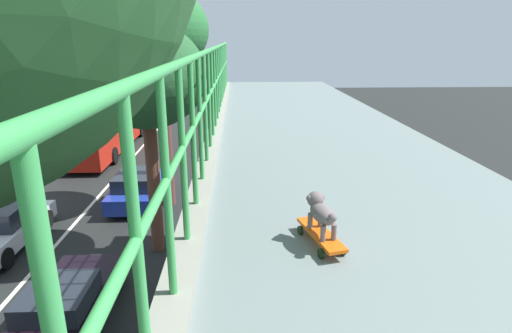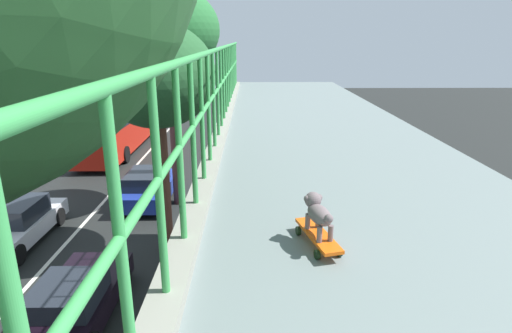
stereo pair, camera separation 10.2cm
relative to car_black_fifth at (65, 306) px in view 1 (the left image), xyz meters
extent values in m
cylinder|color=green|center=(3.94, -7.53, 5.52)|extent=(0.04, 0.04, 1.15)
cylinder|color=green|center=(3.94, -6.90, 5.52)|extent=(0.04, 0.04, 1.15)
cylinder|color=green|center=(3.94, -6.27, 5.52)|extent=(0.04, 0.04, 1.15)
cylinder|color=green|center=(3.94, -5.64, 5.52)|extent=(0.04, 0.04, 1.15)
cylinder|color=green|center=(3.94, -5.01, 5.52)|extent=(0.04, 0.04, 1.15)
cylinder|color=green|center=(3.94, -4.38, 5.52)|extent=(0.04, 0.04, 1.15)
cylinder|color=green|center=(3.94, -3.75, 5.52)|extent=(0.04, 0.04, 1.15)
cylinder|color=green|center=(3.94, -3.12, 5.52)|extent=(0.04, 0.04, 1.15)
cylinder|color=green|center=(3.94, -2.49, 5.52)|extent=(0.04, 0.04, 1.15)
cylinder|color=green|center=(3.94, -1.86, 5.52)|extent=(0.04, 0.04, 1.15)
cylinder|color=green|center=(3.94, -1.23, 5.52)|extent=(0.04, 0.04, 1.15)
cylinder|color=green|center=(3.94, -0.60, 5.52)|extent=(0.04, 0.04, 1.15)
cylinder|color=green|center=(3.94, 0.03, 5.52)|extent=(0.04, 0.04, 1.15)
cylinder|color=green|center=(3.94, 0.66, 5.52)|extent=(0.04, 0.04, 1.15)
cylinder|color=green|center=(3.94, 1.28, 5.52)|extent=(0.04, 0.04, 1.15)
cylinder|color=green|center=(3.94, 1.91, 5.52)|extent=(0.04, 0.04, 1.15)
cylinder|color=green|center=(3.94, 2.54, 5.52)|extent=(0.04, 0.04, 1.15)
cylinder|color=green|center=(3.94, 3.17, 5.52)|extent=(0.04, 0.04, 1.15)
cylinder|color=green|center=(3.94, 3.80, 5.52)|extent=(0.04, 0.04, 1.15)
cube|color=black|center=(0.00, 0.07, -0.10)|extent=(1.73, 4.24, 0.56)
cube|color=#1E232B|center=(0.00, -0.26, 0.42)|extent=(1.50, 1.72, 0.48)
cylinder|color=black|center=(0.83, 1.37, -0.26)|extent=(0.23, 0.62, 0.62)
cylinder|color=black|center=(-0.83, 1.37, -0.26)|extent=(0.23, 0.62, 0.62)
cube|color=silver|center=(-3.75, 4.26, -0.06)|extent=(1.77, 4.45, 0.57)
cube|color=#1E232B|center=(-3.75, 4.43, 0.55)|extent=(1.55, 1.94, 0.64)
cylinder|color=black|center=(-2.90, 2.80, -0.23)|extent=(0.18, 0.67, 0.67)
cylinder|color=black|center=(-2.90, 5.72, -0.23)|extent=(0.18, 0.67, 0.67)
cylinder|color=black|center=(-4.59, 5.72, -0.23)|extent=(0.18, 0.67, 0.67)
cube|color=navy|center=(-0.03, 8.05, -0.02)|extent=(1.87, 4.07, 0.63)
cube|color=#1E232B|center=(-0.03, 7.79, 0.57)|extent=(1.58, 2.13, 0.56)
cylinder|color=black|center=(0.87, 9.37, -0.24)|extent=(0.21, 0.66, 0.66)
cylinder|color=black|center=(-0.92, 9.37, -0.24)|extent=(0.21, 0.66, 0.66)
cylinder|color=black|center=(0.87, 6.74, -0.24)|extent=(0.21, 0.66, 0.66)
cylinder|color=black|center=(-0.92, 6.74, -0.24)|extent=(0.21, 0.66, 0.66)
cube|color=#B21C0F|center=(-3.93, 16.93, 1.27)|extent=(2.45, 10.91, 3.11)
cube|color=black|center=(-3.93, 16.93, 1.81)|extent=(2.47, 10.03, 0.70)
cylinder|color=black|center=(-2.76, 20.75, -0.09)|extent=(0.28, 0.96, 0.96)
cylinder|color=black|center=(-5.11, 20.75, -0.09)|extent=(0.28, 0.96, 0.96)
cylinder|color=black|center=(-2.76, 13.94, -0.09)|extent=(0.28, 0.96, 0.96)
cylinder|color=black|center=(-5.11, 13.94, -0.09)|extent=(0.28, 0.96, 0.96)
cylinder|color=brown|center=(1.55, 3.85, 1.81)|extent=(0.41, 0.41, 4.74)
ellipsoid|color=#25562C|center=(1.55, 3.85, 5.17)|extent=(3.60, 3.60, 3.16)
cylinder|color=brown|center=(1.30, 7.87, 2.46)|extent=(0.49, 0.49, 6.06)
ellipsoid|color=#296C34|center=(1.30, 7.87, 6.54)|extent=(3.80, 3.80, 3.20)
cube|color=#F25B0F|center=(4.87, -6.23, 4.94)|extent=(0.26, 0.57, 0.02)
cylinder|color=black|center=(4.90, -6.04, 4.89)|extent=(0.04, 0.07, 0.07)
cylinder|color=black|center=(4.75, -6.08, 4.89)|extent=(0.04, 0.07, 0.07)
cylinder|color=black|center=(4.98, -6.39, 4.89)|extent=(0.04, 0.07, 0.07)
cylinder|color=black|center=(4.83, -6.43, 4.89)|extent=(0.04, 0.07, 0.07)
cylinder|color=#6A5C5E|center=(4.88, -6.14, 5.00)|extent=(0.04, 0.04, 0.11)
cylinder|color=#6A5C5E|center=(4.80, -6.16, 5.00)|extent=(0.04, 0.04, 0.11)
cylinder|color=#6A5C5E|center=(4.93, -6.35, 5.00)|extent=(0.04, 0.04, 0.11)
cylinder|color=#6A5C5E|center=(4.85, -6.37, 5.00)|extent=(0.04, 0.04, 0.11)
ellipsoid|color=#6A5C5E|center=(4.87, -6.25, 5.09)|extent=(0.20, 0.31, 0.12)
sphere|color=#6A5C5E|center=(4.84, -6.13, 5.15)|extent=(0.12, 0.12, 0.12)
ellipsoid|color=#5E5E52|center=(4.82, -6.08, 5.15)|extent=(0.05, 0.06, 0.04)
sphere|color=#6A5C5E|center=(4.88, -6.12, 5.17)|extent=(0.05, 0.05, 0.05)
sphere|color=#6A5C5E|center=(4.79, -6.14, 5.17)|extent=(0.05, 0.05, 0.05)
sphere|color=#6A5C5E|center=(4.90, -6.40, 5.13)|extent=(0.06, 0.06, 0.06)
camera|label=1|loc=(4.30, -8.84, 6.24)|focal=29.18mm
camera|label=2|loc=(4.41, -8.85, 6.24)|focal=29.18mm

